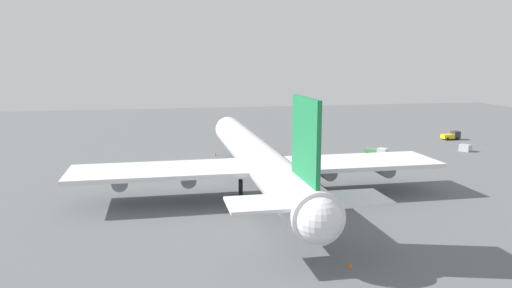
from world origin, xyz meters
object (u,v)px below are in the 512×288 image
pushback_tractor (452,136)px  safety_cone_tail (350,265)px  baggage_tug (377,152)px  cargo_airplane (257,158)px  cargo_container_fore (465,148)px  safety_cone_nose (215,154)px

pushback_tractor → safety_cone_tail: 97.11m
pushback_tractor → baggage_tug: size_ratio=0.95×
cargo_airplane → pushback_tractor: cargo_airplane is taller
baggage_tug → cargo_container_fore: baggage_tug is taller
cargo_airplane → safety_cone_tail: cargo_airplane is taller
cargo_airplane → safety_cone_tail: (-32.30, -3.98, -5.65)m
cargo_container_fore → safety_cone_nose: size_ratio=3.70×
cargo_airplane → safety_cone_nose: size_ratio=87.12×
pushback_tractor → baggage_tug: bearing=119.7°
safety_cone_nose → cargo_airplane: bearing=-174.5°
safety_cone_nose → safety_cone_tail: safety_cone_nose is taller
baggage_tug → cargo_container_fore: (1.15, -24.03, -0.21)m
cargo_container_fore → safety_cone_tail: 80.12m
safety_cone_nose → safety_cone_tail: (-65.75, -7.19, -0.08)m
baggage_tug → safety_cone_nose: bearing=78.1°
pushback_tractor → cargo_container_fore: (-16.50, 6.86, -0.31)m
cargo_airplane → safety_cone_tail: bearing=-173.0°
cargo_container_fore → safety_cone_nose: cargo_container_fore is taller
cargo_airplane → safety_cone_nose: bearing=5.5°
cargo_airplane → safety_cone_nose: 34.06m
safety_cone_nose → pushback_tractor: bearing=-81.8°
cargo_airplane → baggage_tug: cargo_airplane is taller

